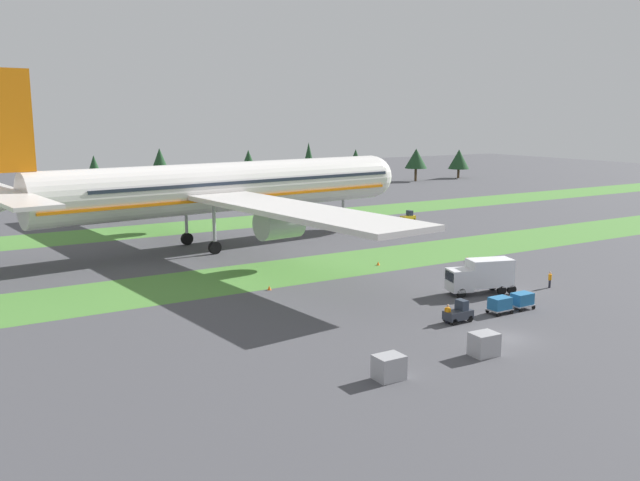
{
  "coord_description": "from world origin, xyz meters",
  "views": [
    {
      "loc": [
        -40.32,
        -37.38,
        17.98
      ],
      "look_at": [
        -1.31,
        26.95,
        4.0
      ],
      "focal_mm": 37.76,
      "sensor_mm": 36.0,
      "label": 1
    }
  ],
  "objects_px": {
    "cargo_dolly_lead": "(500,304)",
    "taxiway_marker_1": "(269,288)",
    "pushback_tractor": "(408,217)",
    "uld_container_0": "(389,367)",
    "airliner": "(214,188)",
    "cargo_dolly_second": "(522,300)",
    "catering_truck": "(481,275)",
    "taxiway_marker_0": "(378,263)",
    "ground_crew_marshaller": "(448,313)",
    "baggage_tug": "(459,313)",
    "ground_crew_loader": "(550,279)",
    "uld_container_1": "(484,344)",
    "taxiway_marker_2": "(467,259)"
  },
  "relations": [
    {
      "from": "ground_crew_marshaller",
      "to": "cargo_dolly_second",
      "type": "bearing_deg",
      "value": -128.52
    },
    {
      "from": "pushback_tractor",
      "to": "uld_container_0",
      "type": "height_order",
      "value": "pushback_tractor"
    },
    {
      "from": "uld_container_0",
      "to": "taxiway_marker_2",
      "type": "distance_m",
      "value": 40.7
    },
    {
      "from": "baggage_tug",
      "to": "ground_crew_loader",
      "type": "bearing_deg",
      "value": -76.03
    },
    {
      "from": "cargo_dolly_lead",
      "to": "ground_crew_loader",
      "type": "bearing_deg",
      "value": -70.36
    },
    {
      "from": "cargo_dolly_second",
      "to": "ground_crew_loader",
      "type": "xyz_separation_m",
      "value": [
        8.7,
        4.08,
        0.03
      ]
    },
    {
      "from": "ground_crew_loader",
      "to": "uld_container_1",
      "type": "height_order",
      "value": "uld_container_1"
    },
    {
      "from": "taxiway_marker_2",
      "to": "cargo_dolly_second",
      "type": "bearing_deg",
      "value": -119.68
    },
    {
      "from": "baggage_tug",
      "to": "taxiway_marker_0",
      "type": "bearing_deg",
      "value": -18.26
    },
    {
      "from": "catering_truck",
      "to": "ground_crew_marshaller",
      "type": "height_order",
      "value": "catering_truck"
    },
    {
      "from": "catering_truck",
      "to": "taxiway_marker_0",
      "type": "xyz_separation_m",
      "value": [
        -1.12,
        16.27,
        -1.73
      ]
    },
    {
      "from": "airliner",
      "to": "catering_truck",
      "type": "height_order",
      "value": "airliner"
    },
    {
      "from": "airliner",
      "to": "baggage_tug",
      "type": "relative_size",
      "value": 30.37
    },
    {
      "from": "ground_crew_marshaller",
      "to": "catering_truck",
      "type": "bearing_deg",
      "value": -96.22
    },
    {
      "from": "cargo_dolly_lead",
      "to": "ground_crew_loader",
      "type": "distance_m",
      "value": 12.29
    },
    {
      "from": "airliner",
      "to": "catering_truck",
      "type": "relative_size",
      "value": 10.81
    },
    {
      "from": "airliner",
      "to": "taxiway_marker_0",
      "type": "xyz_separation_m",
      "value": [
        12.55,
        -20.97,
        -8.09
      ]
    },
    {
      "from": "baggage_tug",
      "to": "taxiway_marker_1",
      "type": "distance_m",
      "value": 20.83
    },
    {
      "from": "uld_container_1",
      "to": "taxiway_marker_2",
      "type": "xyz_separation_m",
      "value": [
        22.59,
        25.62,
        -0.57
      ]
    },
    {
      "from": "ground_crew_marshaller",
      "to": "taxiway_marker_2",
      "type": "height_order",
      "value": "ground_crew_marshaller"
    },
    {
      "from": "uld_container_1",
      "to": "taxiway_marker_0",
      "type": "relative_size",
      "value": 4.4
    },
    {
      "from": "airliner",
      "to": "taxiway_marker_2",
      "type": "height_order",
      "value": "airliner"
    },
    {
      "from": "pushback_tractor",
      "to": "taxiway_marker_0",
      "type": "relative_size",
      "value": 6.0
    },
    {
      "from": "cargo_dolly_lead",
      "to": "taxiway_marker_1",
      "type": "height_order",
      "value": "cargo_dolly_lead"
    },
    {
      "from": "cargo_dolly_lead",
      "to": "uld_container_1",
      "type": "height_order",
      "value": "uld_container_1"
    },
    {
      "from": "catering_truck",
      "to": "taxiway_marker_2",
      "type": "height_order",
      "value": "catering_truck"
    },
    {
      "from": "catering_truck",
      "to": "taxiway_marker_1",
      "type": "bearing_deg",
      "value": 72.41
    },
    {
      "from": "uld_container_1",
      "to": "pushback_tractor",
      "type": "bearing_deg",
      "value": 56.4
    },
    {
      "from": "airliner",
      "to": "catering_truck",
      "type": "distance_m",
      "value": 40.18
    },
    {
      "from": "taxiway_marker_0",
      "to": "taxiway_marker_2",
      "type": "height_order",
      "value": "taxiway_marker_2"
    },
    {
      "from": "uld_container_1",
      "to": "taxiway_marker_2",
      "type": "distance_m",
      "value": 34.16
    },
    {
      "from": "airliner",
      "to": "uld_container_0",
      "type": "height_order",
      "value": "airliner"
    },
    {
      "from": "uld_container_0",
      "to": "baggage_tug",
      "type": "bearing_deg",
      "value": 29.03
    },
    {
      "from": "cargo_dolly_lead",
      "to": "cargo_dolly_second",
      "type": "height_order",
      "value": "same"
    },
    {
      "from": "uld_container_1",
      "to": "uld_container_0",
      "type": "bearing_deg",
      "value": -179.92
    },
    {
      "from": "cargo_dolly_second",
      "to": "uld_container_0",
      "type": "height_order",
      "value": "uld_container_0"
    },
    {
      "from": "baggage_tug",
      "to": "cargo_dolly_second",
      "type": "xyz_separation_m",
      "value": [
        7.92,
        -0.05,
        0.1
      ]
    },
    {
      "from": "catering_truck",
      "to": "uld_container_1",
      "type": "distance_m",
      "value": 18.6
    },
    {
      "from": "cargo_dolly_second",
      "to": "uld_container_1",
      "type": "xyz_separation_m",
      "value": [
        -12.14,
        -7.29,
        -0.03
      ]
    },
    {
      "from": "pushback_tractor",
      "to": "taxiway_marker_2",
      "type": "relative_size",
      "value": 4.26
    },
    {
      "from": "catering_truck",
      "to": "uld_container_0",
      "type": "bearing_deg",
      "value": 138.98
    },
    {
      "from": "pushback_tractor",
      "to": "ground_crew_marshaller",
      "type": "xyz_separation_m",
      "value": [
        -33.31,
        -47.22,
        0.13
      ]
    },
    {
      "from": "cargo_dolly_lead",
      "to": "ground_crew_loader",
      "type": "xyz_separation_m",
      "value": [
        11.6,
        4.06,
        0.03
      ]
    },
    {
      "from": "ground_crew_loader",
      "to": "ground_crew_marshaller",
      "type": "bearing_deg",
      "value": -12.94
    },
    {
      "from": "pushback_tractor",
      "to": "airliner",
      "type": "bearing_deg",
      "value": 90.0
    },
    {
      "from": "airliner",
      "to": "cargo_dolly_lead",
      "type": "xyz_separation_m",
      "value": [
        10.06,
        -43.34,
        -7.39
      ]
    },
    {
      "from": "catering_truck",
      "to": "ground_crew_loader",
      "type": "bearing_deg",
      "value": -86.86
    },
    {
      "from": "cargo_dolly_lead",
      "to": "ground_crew_marshaller",
      "type": "distance_m",
      "value": 6.21
    },
    {
      "from": "ground_crew_loader",
      "to": "pushback_tractor",
      "type": "bearing_deg",
      "value": -134.99
    },
    {
      "from": "airliner",
      "to": "cargo_dolly_second",
      "type": "height_order",
      "value": "airliner"
    }
  ]
}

